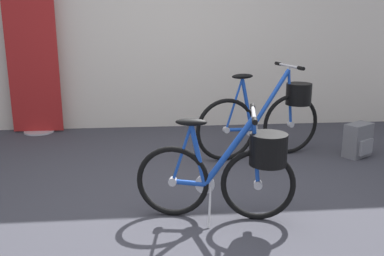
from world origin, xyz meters
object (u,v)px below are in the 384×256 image
at_px(display_bike_left, 271,115).
at_px(handbag_on_floor, 358,140).
at_px(floor_banner_stand, 33,67).
at_px(folding_bike_foreground, 233,167).

xyz_separation_m(display_bike_left, handbag_on_floor, (0.90, -0.11, -0.27)).
height_order(floor_banner_stand, display_bike_left, floor_banner_stand).
distance_m(folding_bike_foreground, display_bike_left, 1.53).
xyz_separation_m(folding_bike_foreground, display_bike_left, (0.64, 1.39, 0.05)).
relative_size(floor_banner_stand, folding_bike_foreground, 1.62).
bearing_deg(folding_bike_foreground, display_bike_left, 65.19).
relative_size(floor_banner_stand, handbag_on_floor, 5.22).
relative_size(folding_bike_foreground, display_bike_left, 0.84).
relative_size(floor_banner_stand, display_bike_left, 1.35).
bearing_deg(display_bike_left, handbag_on_floor, -6.82).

